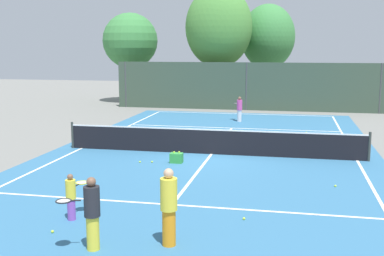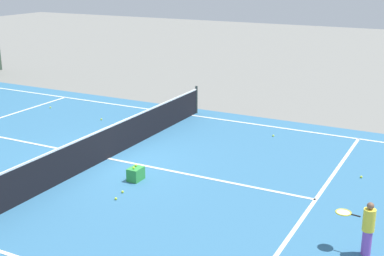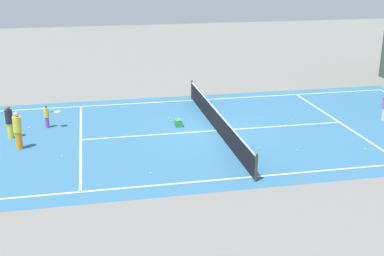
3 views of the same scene
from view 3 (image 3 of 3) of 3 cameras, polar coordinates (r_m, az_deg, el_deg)
name	(u,v)px [view 3 (image 3 of 3)]	position (r m, az deg, el deg)	size (l,w,h in m)	color
ground_plane	(217,131)	(24.36, 2.78, -0.30)	(80.00, 80.00, 0.00)	slate
court_surface	(217,131)	(24.36, 2.78, -0.30)	(13.00, 25.00, 0.01)	teal
tennis_net	(217,121)	(24.20, 2.80, 0.84)	(11.90, 0.10, 1.10)	#333833
player_1	(47,116)	(25.57, -15.99, 1.33)	(0.37, 0.83, 1.15)	purple
player_2	(18,130)	(23.04, -19.04, -0.22)	(0.36, 0.36, 1.68)	orange
player_3	(9,122)	(24.55, -19.89, 0.69)	(0.91, 0.56, 1.56)	yellow
ball_crate	(178,123)	(24.90, -1.56, 0.59)	(0.45, 0.32, 0.43)	green
tennis_ball_0	(292,119)	(26.40, 11.15, 0.96)	(0.07, 0.07, 0.07)	#CCE533
tennis_ball_1	(151,173)	(19.65, -4.66, -5.08)	(0.07, 0.07, 0.07)	#CCE533
tennis_ball_2	(169,118)	(26.14, -2.64, 1.12)	(0.07, 0.07, 0.07)	#CCE533
tennis_ball_3	(63,157)	(21.81, -14.37, -3.14)	(0.07, 0.07, 0.07)	#CCE533
tennis_ball_4	(172,121)	(25.75, -2.28, 0.85)	(0.07, 0.07, 0.07)	#CCE533
tennis_ball_5	(29,128)	(25.89, -17.88, 0.02)	(0.07, 0.07, 0.07)	#CCE533
tennis_ball_6	(365,149)	(23.19, 18.95, -2.27)	(0.07, 0.07, 0.07)	#CCE533
tennis_ball_7	(297,150)	(22.26, 11.78, -2.49)	(0.07, 0.07, 0.07)	#CCE533
tennis_ball_8	(259,148)	(22.23, 7.59, -2.28)	(0.07, 0.07, 0.07)	#CCE533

